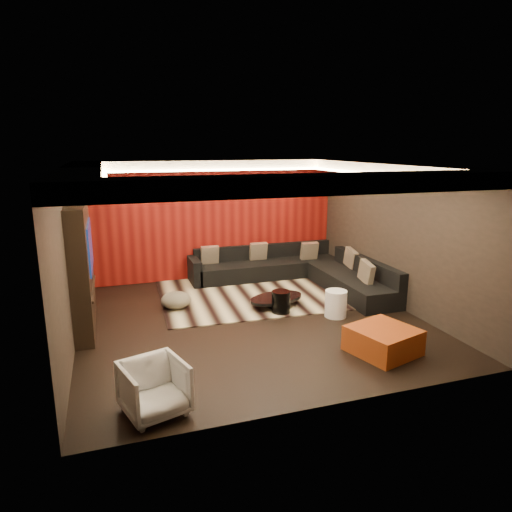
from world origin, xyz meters
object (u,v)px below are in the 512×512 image
object	(u,v)px
armchair	(154,388)
sectional_sofa	(298,272)
drum_stool	(281,302)
white_side_table	(336,304)
orange_ottoman	(383,340)
coffee_table	(276,301)

from	to	relation	value
armchair	sectional_sofa	distance (m)	5.74
drum_stool	sectional_sofa	xyz separation A→B (m)	(1.08, 1.71, 0.03)
armchair	white_side_table	bearing A→B (deg)	14.57
drum_stool	armchair	distance (m)	3.75
drum_stool	armchair	bearing A→B (deg)	-134.81
white_side_table	orange_ottoman	world-z (taller)	white_side_table
white_side_table	orange_ottoman	bearing A→B (deg)	-91.08
white_side_table	armchair	world-z (taller)	armchair
orange_ottoman	sectional_sofa	world-z (taller)	sectional_sofa
coffee_table	drum_stool	size ratio (longest dim) A/B	2.74
coffee_table	drum_stool	xyz separation A→B (m)	(-0.04, -0.35, 0.11)
white_side_table	orange_ottoman	distance (m)	1.60
white_side_table	sectional_sofa	size ratio (longest dim) A/B	0.14
armchair	drum_stool	bearing A→B (deg)	28.27
drum_stool	white_side_table	world-z (taller)	white_side_table
coffee_table	orange_ottoman	xyz separation A→B (m)	(0.84, -2.43, 0.08)
drum_stool	coffee_table	bearing A→B (deg)	83.82
coffee_table	white_side_table	world-z (taller)	white_side_table
drum_stool	armchair	world-z (taller)	armchair
drum_stool	sectional_sofa	size ratio (longest dim) A/B	0.11
coffee_table	drum_stool	bearing A→B (deg)	-96.18
sectional_sofa	drum_stool	bearing A→B (deg)	-122.33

